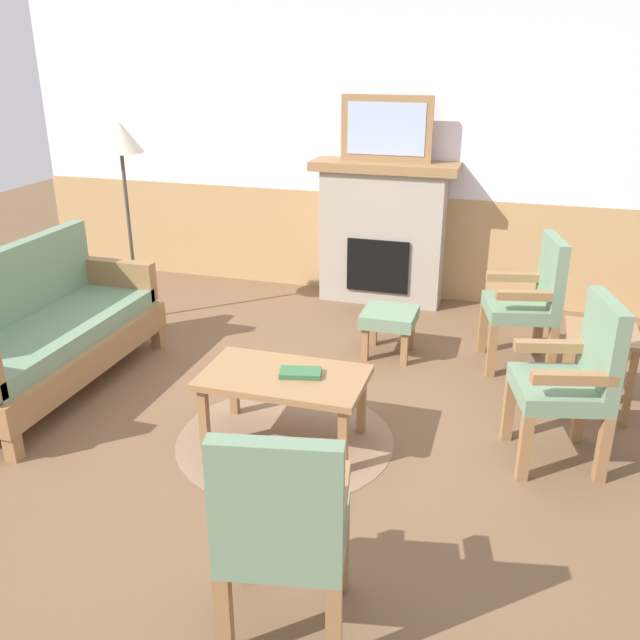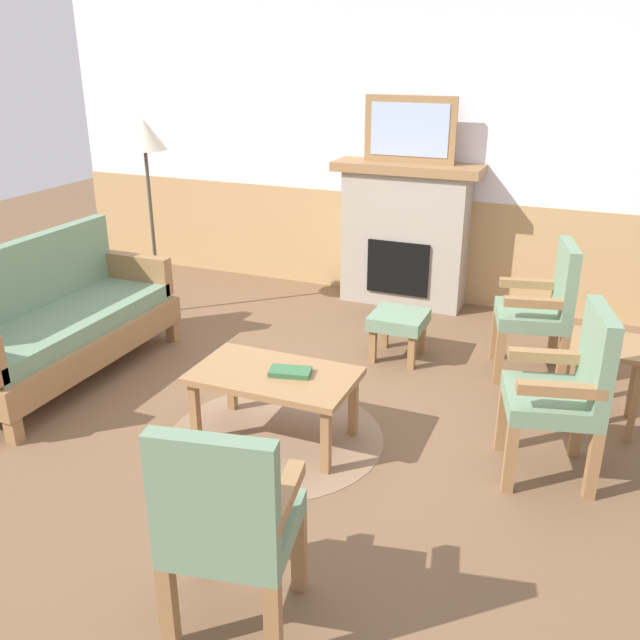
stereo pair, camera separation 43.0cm
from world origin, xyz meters
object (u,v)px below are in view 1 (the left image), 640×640
(fireplace, at_px, (383,232))
(side_table, at_px, (600,348))
(armchair_by_window_left, at_px, (531,297))
(floor_lamp_by_couch, at_px, (121,150))
(coffee_table, at_px, (284,383))
(footstool, at_px, (389,320))
(armchair_front_left, at_px, (282,525))
(armchair_near_fireplace, at_px, (575,375))
(book_on_table, at_px, (300,373))
(framed_picture, at_px, (386,129))
(couch, at_px, (47,335))

(fireplace, relative_size, side_table, 2.36)
(armchair_by_window_left, xyz_separation_m, floor_lamp_by_couch, (-3.25, 0.01, 0.91))
(coffee_table, bearing_deg, footstool, 76.02)
(armchair_by_window_left, relative_size, armchair_front_left, 1.00)
(footstool, bearing_deg, armchair_near_fireplace, -42.36)
(fireplace, xyz_separation_m, footstool, (0.31, -1.21, -0.37))
(floor_lamp_by_couch, bearing_deg, armchair_near_fireplace, -19.78)
(armchair_front_left, bearing_deg, fireplace, 96.45)
(book_on_table, relative_size, armchair_front_left, 0.24)
(armchair_near_fireplace, height_order, side_table, armchair_near_fireplace)
(footstool, bearing_deg, framed_picture, 104.59)
(fireplace, relative_size, floor_lamp_by_couch, 0.77)
(footstool, height_order, armchair_by_window_left, armchair_by_window_left)
(armchair_by_window_left, bearing_deg, fireplace, 140.27)
(armchair_front_left, relative_size, side_table, 1.78)
(side_table, bearing_deg, coffee_table, -152.30)
(framed_picture, height_order, armchair_by_window_left, framed_picture)
(framed_picture, distance_m, book_on_table, 2.82)
(fireplace, relative_size, coffee_table, 1.35)
(footstool, bearing_deg, side_table, -17.67)
(armchair_by_window_left, bearing_deg, side_table, -52.14)
(couch, bearing_deg, armchair_by_window_left, 22.85)
(book_on_table, distance_m, side_table, 1.94)
(framed_picture, xyz_separation_m, floor_lamp_by_couch, (-1.93, -1.09, -0.11))
(book_on_table, distance_m, footstool, 1.42)
(framed_picture, relative_size, coffee_table, 0.83)
(armchair_front_left, bearing_deg, couch, 144.92)
(couch, distance_m, armchair_front_left, 2.78)
(framed_picture, height_order, book_on_table, framed_picture)
(coffee_table, distance_m, armchair_front_left, 1.49)
(couch, distance_m, footstool, 2.45)
(floor_lamp_by_couch, bearing_deg, armchair_front_left, -50.79)
(floor_lamp_by_couch, bearing_deg, book_on_table, -37.07)
(footstool, relative_size, armchair_by_window_left, 0.41)
(coffee_table, bearing_deg, armchair_front_left, -70.69)
(fireplace, distance_m, book_on_table, 2.61)
(coffee_table, xyz_separation_m, footstool, (0.35, 1.41, -0.10))
(framed_picture, height_order, floor_lamp_by_couch, framed_picture)
(framed_picture, xyz_separation_m, couch, (-1.82, -2.42, -1.16))
(armchair_front_left, xyz_separation_m, floor_lamp_by_couch, (-2.38, 2.92, 0.91))
(coffee_table, height_order, footstool, coffee_table)
(armchair_front_left, bearing_deg, book_on_table, 105.50)
(couch, xyz_separation_m, floor_lamp_by_couch, (-0.12, 1.33, 1.05))
(armchair_near_fireplace, relative_size, side_table, 1.78)
(framed_picture, bearing_deg, floor_lamp_by_couch, -150.47)
(fireplace, distance_m, side_table, 2.44)
(footstool, bearing_deg, book_on_table, -100.37)
(framed_picture, bearing_deg, couch, -126.84)
(couch, xyz_separation_m, footstool, (2.13, 1.21, -0.11))
(armchair_near_fireplace, bearing_deg, armchair_by_window_left, 101.11)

